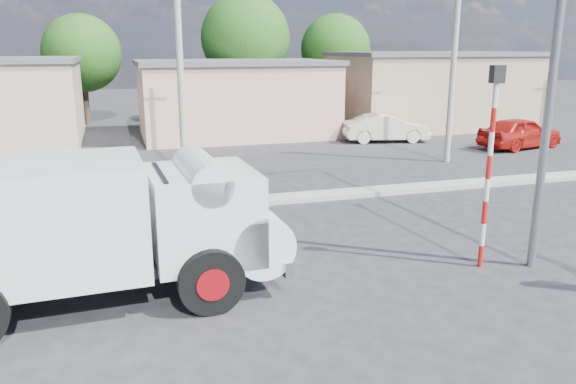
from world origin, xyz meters
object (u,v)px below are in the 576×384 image
object	(u,v)px
car_red	(520,133)
car_cream	(386,128)
truck	(105,224)
traffic_pole	(490,151)
streetlight	(551,34)

from	to	relation	value
car_red	car_cream	bearing A→B (deg)	44.01
truck	car_cream	world-z (taller)	truck
truck	car_red	bearing A→B (deg)	29.54
truck	traffic_pole	bearing A→B (deg)	-7.13
car_cream	car_red	distance (m)	6.38
car_red	streetlight	size ratio (longest dim) A/B	0.49
truck	traffic_pole	world-z (taller)	traffic_pole
truck	car_red	size ratio (longest dim) A/B	1.54
car_cream	traffic_pole	xyz separation A→B (m)	(-5.66, -15.96, 1.89)
truck	car_red	distance (m)	22.14
car_cream	traffic_pole	bearing A→B (deg)	171.43
car_cream	car_red	bearing A→B (deg)	-113.26
streetlight	car_cream	bearing A→B (deg)	73.81
truck	car_red	world-z (taller)	truck
car_red	traffic_pole	world-z (taller)	traffic_pole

